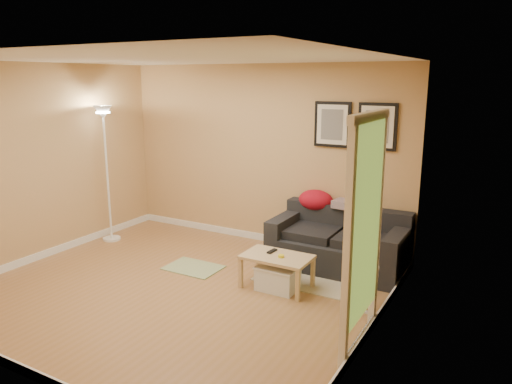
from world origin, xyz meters
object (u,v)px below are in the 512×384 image
at_px(coffee_table, 277,271).
at_px(storage_bin, 278,278).
at_px(book_stack, 363,262).
at_px(floor_lamp, 107,178).
at_px(sofa, 338,240).
at_px(side_table, 361,289).

height_order(coffee_table, storage_bin, coffee_table).
xyz_separation_m(book_stack, floor_lamp, (-4.02, 0.42, 0.40)).
bearing_deg(storage_bin, sofa, 69.69).
relative_size(sofa, storage_bin, 3.61).
bearing_deg(sofa, floor_lamp, -169.40).
distance_m(storage_bin, book_stack, 1.09).
distance_m(side_table, floor_lamp, 4.10).
height_order(storage_bin, book_stack, book_stack).
distance_m(coffee_table, storage_bin, 0.08).
height_order(sofa, book_stack, sofa).
relative_size(storage_bin, side_table, 0.91).
relative_size(sofa, floor_lamp, 0.84).
height_order(storage_bin, side_table, side_table).
bearing_deg(floor_lamp, book_stack, -6.02).
height_order(coffee_table, book_stack, book_stack).
xyz_separation_m(storage_bin, floor_lamp, (-3.01, 0.36, 0.81)).
relative_size(coffee_table, book_stack, 2.97).
bearing_deg(coffee_table, book_stack, -3.63).
xyz_separation_m(sofa, storage_bin, (-0.37, -0.99, -0.23)).
distance_m(storage_bin, side_table, 1.01).
bearing_deg(book_stack, coffee_table, 174.19).
bearing_deg(coffee_table, floor_lamp, 176.75).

